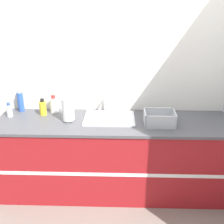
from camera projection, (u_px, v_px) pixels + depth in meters
ground_plane at (113, 207)px, 2.86m from camera, size 12.00×12.00×0.00m
wall_back at (115, 75)px, 3.02m from camera, size 4.96×0.06×2.60m
counter_cabinet at (114, 156)px, 3.01m from camera, size 2.59×0.70×0.88m
sink at (109, 118)px, 2.89m from camera, size 0.55×0.42×0.27m
paper_towel_roll at (68, 110)px, 2.80m from camera, size 0.13×0.13×0.26m
dish_rack at (159, 120)px, 2.75m from camera, size 0.32×0.25×0.14m
bottle_yellow at (43, 108)px, 2.98m from camera, size 0.08×0.08×0.19m
bottle_blue at (21, 101)px, 3.07m from camera, size 0.07×0.07×0.28m
bottle_white_spray at (54, 105)px, 3.04m from camera, size 0.09×0.09×0.21m
bottle_clear at (9, 110)px, 2.93m from camera, size 0.06×0.06×0.16m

